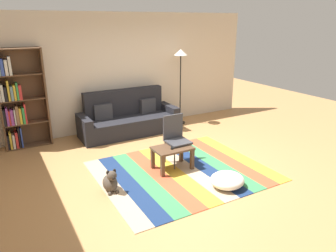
% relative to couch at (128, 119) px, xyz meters
% --- Properties ---
extents(ground_plane, '(14.00, 14.00, 0.00)m').
position_rel_couch_xyz_m(ground_plane, '(0.12, -2.02, -0.34)').
color(ground_plane, '#B27F4C').
extents(back_wall, '(6.80, 0.10, 2.70)m').
position_rel_couch_xyz_m(back_wall, '(0.12, 0.53, 1.01)').
color(back_wall, beige).
rests_on(back_wall, ground_plane).
extents(rug, '(2.83, 2.37, 0.01)m').
position_rel_couch_xyz_m(rug, '(0.03, -2.31, -0.33)').
color(rug, tan).
rests_on(rug, ground_plane).
extents(couch, '(2.26, 0.80, 1.00)m').
position_rel_couch_xyz_m(couch, '(0.00, 0.00, 0.00)').
color(couch, black).
rests_on(couch, ground_plane).
extents(bookshelf, '(0.90, 0.28, 2.02)m').
position_rel_couch_xyz_m(bookshelf, '(-2.24, 0.29, 0.62)').
color(bookshelf, brown).
rests_on(bookshelf, ground_plane).
extents(coffee_table, '(0.67, 0.45, 0.40)m').
position_rel_couch_xyz_m(coffee_table, '(-0.06, -2.15, -0.01)').
color(coffee_table, '#513826').
rests_on(coffee_table, rug).
extents(pouf, '(0.55, 0.51, 0.23)m').
position_rel_couch_xyz_m(pouf, '(0.36, -3.14, -0.21)').
color(pouf, white).
rests_on(pouf, rug).
extents(dog, '(0.22, 0.35, 0.40)m').
position_rel_couch_xyz_m(dog, '(-1.28, -2.35, -0.18)').
color(dog, '#473D33').
rests_on(dog, ground_plane).
extents(standing_lamp, '(0.32, 0.32, 1.86)m').
position_rel_couch_xyz_m(standing_lamp, '(1.44, 0.05, 1.21)').
color(standing_lamp, black).
rests_on(standing_lamp, ground_plane).
extents(tv_remote, '(0.12, 0.15, 0.02)m').
position_rel_couch_xyz_m(tv_remote, '(-0.08, -2.17, 0.09)').
color(tv_remote, black).
rests_on(tv_remote, coffee_table).
extents(folding_chair, '(0.40, 0.40, 0.90)m').
position_rel_couch_xyz_m(folding_chair, '(0.12, -1.94, 0.20)').
color(folding_chair, '#38383D').
rests_on(folding_chair, ground_plane).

